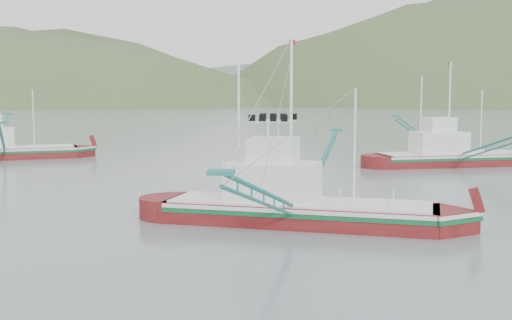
{
  "coord_description": "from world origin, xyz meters",
  "views": [
    {
      "loc": [
        2.26,
        -31.87,
        7.11
      ],
      "look_at": [
        0.0,
        6.0,
        3.2
      ],
      "focal_mm": 45.0,
      "sensor_mm": 36.0,
      "label": 1
    }
  ],
  "objects": [
    {
      "name": "ground",
      "position": [
        0.0,
        0.0,
        0.0
      ],
      "size": [
        1200.0,
        1200.0,
        0.0
      ],
      "primitive_type": "plane",
      "color": "slate",
      "rests_on": "ground"
    },
    {
      "name": "main_boat",
      "position": [
        2.4,
        2.9,
        1.95
      ],
      "size": [
        15.33,
        26.54,
        10.87
      ],
      "rotation": [
        0.0,
        0.0,
        -0.21
      ],
      "color": "#5C0D0E",
      "rests_on": "ground"
    },
    {
      "name": "bg_boat_right",
      "position": [
        17.88,
        32.58,
        2.07
      ],
      "size": [
        15.63,
        26.8,
        11.08
      ],
      "rotation": [
        0.0,
        0.0,
        0.27
      ],
      "color": "#5C0D0E",
      "rests_on": "ground"
    },
    {
      "name": "bg_boat_left",
      "position": [
        -29.62,
        36.61,
        2.25
      ],
      "size": [
        15.59,
        26.31,
        11.15
      ],
      "rotation": [
        0.0,
        0.0,
        0.4
      ],
      "color": "#5C0D0E",
      "rests_on": "ground"
    },
    {
      "name": "headland_left",
      "position": [
        -180.0,
        360.0,
        0.0
      ],
      "size": [
        448.0,
        308.0,
        210.0
      ],
      "primitive_type": "ellipsoid",
      "color": "#41582D",
      "rests_on": "ground"
    },
    {
      "name": "ridge_distant",
      "position": [
        30.0,
        560.0,
        0.0
      ],
      "size": [
        960.0,
        400.0,
        240.0
      ],
      "primitive_type": "ellipsoid",
      "color": "slate",
      "rests_on": "ground"
    }
  ]
}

